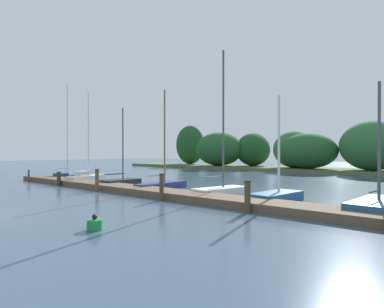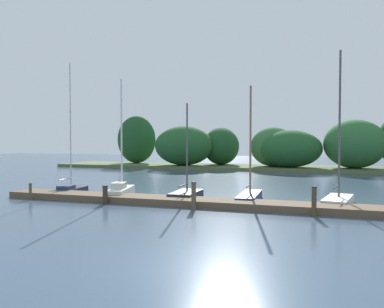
# 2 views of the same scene
# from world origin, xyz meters

# --- Properties ---
(ground) EXTENTS (160.00, 160.00, 0.00)m
(ground) POSITION_xyz_m (0.00, 0.00, 0.00)
(ground) COLOR #384C60
(dock_pier) EXTENTS (28.53, 1.80, 0.35)m
(dock_pier) POSITION_xyz_m (0.00, 9.37, 0.17)
(dock_pier) COLOR brown
(dock_pier) RESTS_ON ground
(far_shore) EXTENTS (59.52, 8.59, 6.89)m
(far_shore) POSITION_xyz_m (2.27, 36.66, 2.65)
(far_shore) COLOR #56663D
(far_shore) RESTS_ON ground
(sailboat_0) EXTENTS (1.57, 3.56, 8.35)m
(sailboat_0) POSITION_xyz_m (-11.89, 11.07, 0.32)
(sailboat_0) COLOR #232833
(sailboat_0) RESTS_ON ground
(sailboat_1) EXTENTS (1.72, 3.60, 7.11)m
(sailboat_1) POSITION_xyz_m (-8.05, 10.81, 0.43)
(sailboat_1) COLOR white
(sailboat_1) RESTS_ON ground
(sailboat_2) EXTENTS (1.39, 2.99, 5.55)m
(sailboat_2) POSITION_xyz_m (-3.96, 11.11, 0.31)
(sailboat_2) COLOR #232833
(sailboat_2) RESTS_ON ground
(sailboat_3) EXTENTS (1.09, 4.22, 6.47)m
(sailboat_3) POSITION_xyz_m (-0.42, 11.75, 0.35)
(sailboat_3) COLOR navy
(sailboat_3) RESTS_ON ground
(sailboat_4) EXTENTS (1.78, 3.65, 8.10)m
(sailboat_4) POSITION_xyz_m (4.24, 11.77, 0.41)
(sailboat_4) COLOR white
(sailboat_4) RESTS_ON ground
(mooring_piling_0) EXTENTS (0.19, 0.19, 0.94)m
(mooring_piling_0) POSITION_xyz_m (-12.46, 8.19, 0.48)
(mooring_piling_0) COLOR brown
(mooring_piling_0) RESTS_ON ground
(mooring_piling_1) EXTENTS (0.31, 0.31, 0.98)m
(mooring_piling_1) POSITION_xyz_m (-7.62, 8.31, 0.50)
(mooring_piling_1) COLOR #3D3323
(mooring_piling_1) RESTS_ON ground
(mooring_piling_2) EXTENTS (0.27, 0.27, 1.36)m
(mooring_piling_2) POSITION_xyz_m (-2.59, 8.21, 0.69)
(mooring_piling_2) COLOR brown
(mooring_piling_2) RESTS_ON ground
(mooring_piling_3) EXTENTS (0.25, 0.25, 1.34)m
(mooring_piling_3) POSITION_xyz_m (3.05, 8.24, 0.68)
(mooring_piling_3) COLOR #4C3D28
(mooring_piling_3) RESTS_ON ground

